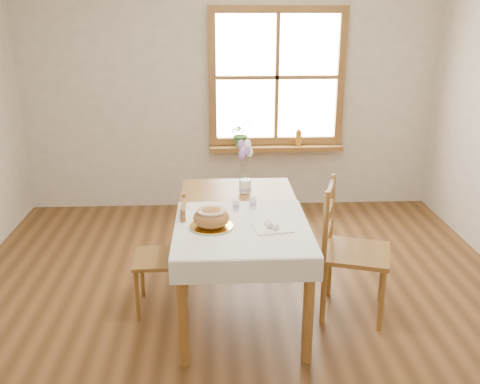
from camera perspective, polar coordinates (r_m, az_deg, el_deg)
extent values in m
plane|color=brown|center=(3.95, 0.22, -13.89)|extent=(5.00, 5.00, 0.00)
cube|color=silver|center=(5.88, -1.05, 10.70)|extent=(4.50, 0.10, 2.60)
cube|color=#99662F|center=(5.81, 4.12, 18.87)|extent=(1.46, 0.08, 0.08)
cube|color=#99662F|center=(5.98, 3.81, 5.52)|extent=(1.46, 0.08, 0.08)
cube|color=#99662F|center=(5.82, -2.96, 12.08)|extent=(0.08, 0.08, 1.30)
cube|color=#99662F|center=(5.97, 10.70, 11.96)|extent=(0.08, 0.08, 1.30)
cube|color=#99662F|center=(5.86, 3.96, 12.10)|extent=(0.04, 0.06, 1.30)
cube|color=#99662F|center=(5.86, 3.96, 12.10)|extent=(1.30, 0.06, 0.04)
cube|color=white|center=(5.89, 3.93, 12.14)|extent=(1.30, 0.01, 1.30)
cube|color=#99662F|center=(5.94, 3.86, 4.73)|extent=(1.46, 0.20, 0.05)
cube|color=#99662F|center=(3.89, 0.00, -2.44)|extent=(0.90, 1.60, 0.05)
cylinder|color=#99662F|center=(3.39, -6.14, -13.04)|extent=(0.07, 0.07, 0.70)
cylinder|color=#99662F|center=(3.43, 7.29, -12.68)|extent=(0.07, 0.07, 0.70)
cylinder|color=#99662F|center=(4.71, -5.18, -3.49)|extent=(0.07, 0.07, 0.70)
cylinder|color=#99662F|center=(4.74, 4.29, -3.32)|extent=(0.07, 0.07, 0.70)
cube|color=white|center=(3.59, 0.23, -3.76)|extent=(0.91, 0.99, 0.01)
cylinder|color=silver|center=(3.57, -3.07, -3.70)|extent=(0.35, 0.35, 0.02)
ellipsoid|color=#8F5D32|center=(3.55, -3.09, -2.60)|extent=(0.24, 0.24, 0.13)
cube|color=white|center=(3.56, 3.47, -3.83)|extent=(0.27, 0.24, 0.01)
cylinder|color=silver|center=(3.85, -0.42, -1.40)|extent=(0.06, 0.06, 0.09)
cylinder|color=silver|center=(3.90, 1.38, -1.08)|extent=(0.06, 0.06, 0.10)
cylinder|color=silver|center=(4.24, 0.55, 0.55)|extent=(0.12, 0.12, 0.11)
imported|color=#366B2B|center=(5.87, 0.12, 5.94)|extent=(0.31, 0.33, 0.21)
cylinder|color=#AE7520|center=(5.94, 6.26, 5.83)|extent=(0.07, 0.07, 0.18)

